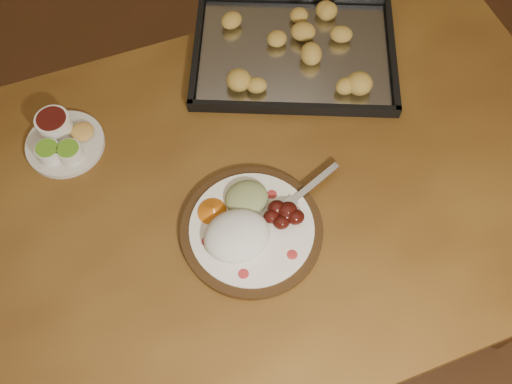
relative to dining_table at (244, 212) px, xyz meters
name	(u,v)px	position (x,y,z in m)	size (l,w,h in m)	color
ground	(146,261)	(-0.27, 0.25, -0.65)	(4.00, 4.00, 0.00)	brown
dining_table	(244,212)	(0.00, 0.00, 0.00)	(1.51, 0.92, 0.75)	brown
dinner_plate	(248,227)	(-0.02, -0.09, 0.12)	(0.36, 0.28, 0.06)	#321F0E
condiment_saucer	(62,139)	(-0.32, 0.25, 0.12)	(0.17, 0.17, 0.06)	beige
baking_tray	(294,51)	(0.24, 0.30, 0.11)	(0.57, 0.50, 0.05)	black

